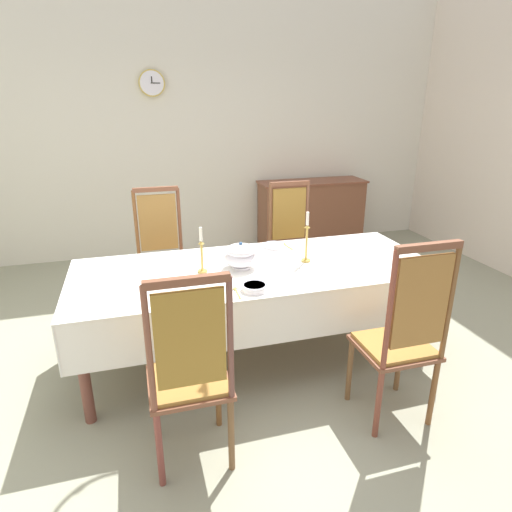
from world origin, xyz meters
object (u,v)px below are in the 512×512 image
chair_north_b (292,243)px  spoon_secondary (236,290)px  bowl_far_left (170,296)px  spoon_primary (285,245)px  chair_south_b (403,335)px  dining_table (256,276)px  chair_north_a (161,254)px  bowl_near_left (274,245)px  candlestick_east (307,242)px  sideboard (311,214)px  mounted_clock (152,83)px  bowl_near_right (254,287)px  chair_south_a (190,372)px  candlestick_west (202,255)px  soup_tureen (241,256)px

chair_north_b → spoon_secondary: size_ratio=6.65×
bowl_far_left → spoon_primary: (1.04, 0.80, -0.02)m
chair_south_b → spoon_secondary: 1.06m
dining_table → bowl_far_left: bowl_far_left is taller
chair_north_a → bowl_near_left: 1.07m
chair_north_a → candlestick_east: 1.43m
chair_north_a → sideboard: (2.12, 1.53, -0.15)m
chair_north_b → chair_north_a: bearing=-0.0°
chair_south_b → sideboard: size_ratio=0.85×
bowl_far_left → mounted_clock: mounted_clock is taller
sideboard → mounted_clock: mounted_clock is taller
spoon_primary → bowl_near_right: bearing=-129.5°
chair_south_b → mounted_clock: mounted_clock is taller
chair_south_a → mounted_clock: mounted_clock is taller
candlestick_east → bowl_near_right: bearing=-142.4°
chair_south_a → chair_north_b: chair_north_b is taller
candlestick_west → mounted_clock: size_ratio=1.10×
bowl_far_left → soup_tureen: bearing=34.9°
chair_north_a → sideboard: bearing=-144.2°
bowl_near_right → chair_south_a: bearing=-133.5°
chair_south_b → soup_tureen: bearing=129.0°
chair_south_a → spoon_secondary: chair_south_a is taller
chair_south_a → sideboard: bearing=58.0°
bowl_near_right → bowl_far_left: 0.54m
spoon_primary → spoon_secondary: size_ratio=1.00×
chair_south_a → chair_north_b: size_ratio=1.00×
chair_north_a → sideboard: size_ratio=0.83×
bowl_near_left → spoon_primary: bowl_near_left is taller
chair_north_b → chair_south_b: bearing=90.0°
chair_north_b → sideboard: bearing=-119.0°
spoon_primary → soup_tureen: bearing=-147.9°
sideboard → spoon_secondary: bearing=58.6°
chair_north_b → spoon_primary: 0.62m
chair_south_b → chair_north_b: bearing=90.0°
dining_table → bowl_far_left: (-0.67, -0.39, 0.09)m
sideboard → chair_south_a: bearing=58.0°
chair_south_b → candlestick_west: 1.43m
dining_table → spoon_secondary: size_ratio=14.83×
chair_north_b → mounted_clock: size_ratio=3.89×
chair_north_a → bowl_near_right: (0.50, -1.34, 0.19)m
chair_north_b → bowl_near_left: 0.69m
chair_south_a → chair_north_a: (0.00, 1.87, 0.01)m
bowl_near_left → spoon_primary: bearing=13.6°
dining_table → candlestick_east: candlestick_east is taller
chair_south_a → candlestick_west: (0.23, 0.93, 0.30)m
bowl_near_left → sideboard: sideboard is taller
spoon_primary → mounted_clock: mounted_clock is taller
chair_north_a → sideboard: 2.62m
chair_south_b → mounted_clock: (-1.14, 3.65, 1.49)m
bowl_near_right → mounted_clock: bearing=96.7°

